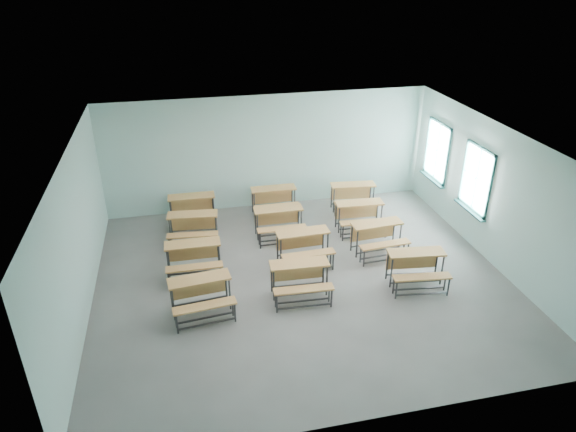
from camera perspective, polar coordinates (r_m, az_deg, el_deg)
name	(u,v)px	position (r m, az deg, el deg)	size (l,w,h in m)	color
room	(307,215)	(10.80, 2.10, 0.17)	(9.04, 8.04, 3.24)	gray
desk_unit_r0c0	(201,292)	(10.42, -9.65, -8.30)	(1.31, 0.95, 0.77)	#BD8244
desk_unit_r0c1	(300,276)	(10.75, 1.36, -6.65)	(1.27, 0.89, 0.77)	#BD8244
desk_unit_r0c2	(417,264)	(11.46, 14.12, -5.22)	(1.32, 0.97, 0.77)	#BD8244
desk_unit_r1c0	(193,255)	(11.63, -10.46, -4.29)	(1.24, 0.85, 0.77)	#BD8244
desk_unit_r1c1	(304,243)	(11.90, 1.78, -3.03)	(1.26, 0.87, 0.77)	#BD8244
desk_unit_r1c2	(378,234)	(12.46, 10.00, -1.99)	(1.29, 0.91, 0.77)	#BD8244
desk_unit_r2c0	(193,225)	(12.90, -10.52, -0.97)	(1.31, 0.95, 0.77)	#BD8244
desk_unit_r2c1	(279,219)	(12.97, -0.99, -0.33)	(1.24, 0.84, 0.77)	#BD8244
desk_unit_r2c2	(360,213)	(13.41, 8.01, 0.36)	(1.28, 0.90, 0.77)	#BD8244
desk_unit_r3c0	(192,206)	(13.88, -10.61, 1.11)	(1.24, 0.85, 0.77)	#BD8244
desk_unit_r3c1	(274,198)	(14.12, -1.54, 2.05)	(1.24, 0.83, 0.77)	#BD8244
desk_unit_r3c2	(354,194)	(14.46, 7.29, 2.45)	(1.31, 0.95, 0.77)	#BD8244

